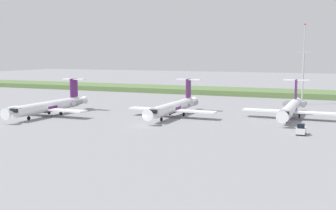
{
  "coord_description": "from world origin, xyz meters",
  "views": [
    {
      "loc": [
        40.27,
        -81.35,
        15.77
      ],
      "look_at": [
        0.0,
        14.12,
        3.0
      ],
      "focal_mm": 44.33,
      "sensor_mm": 36.0,
      "label": 1
    }
  ],
  "objects_px": {
    "regional_jet_nearest": "(50,106)",
    "regional_jet_second": "(174,107)",
    "regional_jet_third": "(291,108)",
    "antenna_mast": "(303,71)",
    "baggage_tug": "(301,130)"
  },
  "relations": [
    {
      "from": "regional_jet_third",
      "to": "baggage_tug",
      "type": "relative_size",
      "value": 9.69
    },
    {
      "from": "regional_jet_third",
      "to": "antenna_mast",
      "type": "distance_m",
      "value": 31.33
    },
    {
      "from": "regional_jet_nearest",
      "to": "regional_jet_second",
      "type": "height_order",
      "value": "same"
    },
    {
      "from": "regional_jet_second",
      "to": "baggage_tug",
      "type": "relative_size",
      "value": 9.69
    },
    {
      "from": "regional_jet_nearest",
      "to": "regional_jet_second",
      "type": "bearing_deg",
      "value": 19.92
    },
    {
      "from": "regional_jet_nearest",
      "to": "antenna_mast",
      "type": "relative_size",
      "value": 1.23
    },
    {
      "from": "baggage_tug",
      "to": "regional_jet_third",
      "type": "bearing_deg",
      "value": 101.66
    },
    {
      "from": "antenna_mast",
      "to": "baggage_tug",
      "type": "distance_m",
      "value": 52.58
    },
    {
      "from": "regional_jet_nearest",
      "to": "regional_jet_third",
      "type": "distance_m",
      "value": 60.86
    },
    {
      "from": "regional_jet_third",
      "to": "antenna_mast",
      "type": "height_order",
      "value": "antenna_mast"
    },
    {
      "from": "regional_jet_nearest",
      "to": "baggage_tug",
      "type": "relative_size",
      "value": 9.69
    },
    {
      "from": "regional_jet_second",
      "to": "antenna_mast",
      "type": "height_order",
      "value": "antenna_mast"
    },
    {
      "from": "regional_jet_nearest",
      "to": "regional_jet_second",
      "type": "xyz_separation_m",
      "value": [
        30.05,
        10.89,
        0.0
      ]
    },
    {
      "from": "regional_jet_nearest",
      "to": "regional_jet_third",
      "type": "bearing_deg",
      "value": 18.66
    },
    {
      "from": "regional_jet_second",
      "to": "regional_jet_third",
      "type": "relative_size",
      "value": 1.0
    }
  ]
}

